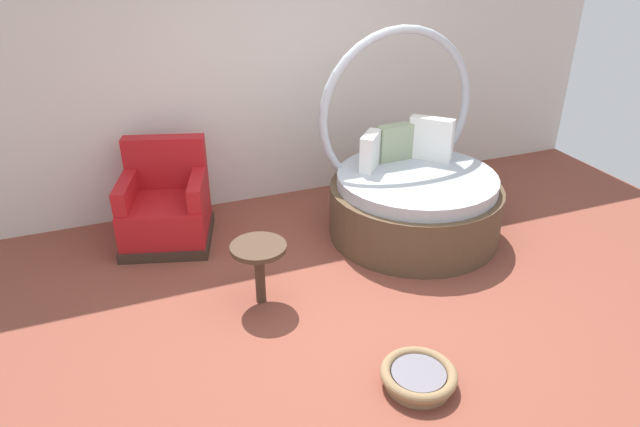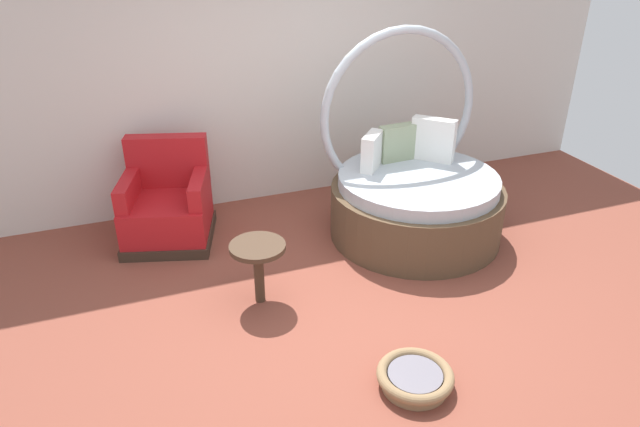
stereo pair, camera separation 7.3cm
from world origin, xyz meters
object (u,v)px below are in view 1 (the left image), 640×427
at_px(round_daybed, 412,193).
at_px(red_armchair, 166,208).
at_px(side_table, 259,256).
at_px(pet_basket, 418,377).

relative_size(round_daybed, red_armchair, 1.93).
bearing_deg(red_armchair, round_daybed, -17.76).
height_order(round_daybed, red_armchair, round_daybed).
relative_size(round_daybed, side_table, 3.67).
xyz_separation_m(round_daybed, pet_basket, (-0.99, -1.88, -0.34)).
bearing_deg(side_table, red_armchair, 112.31).
distance_m(pet_basket, side_table, 1.51).
distance_m(red_armchair, side_table, 1.41).
distance_m(round_daybed, red_armchair, 2.34).
bearing_deg(pet_basket, round_daybed, 62.10).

